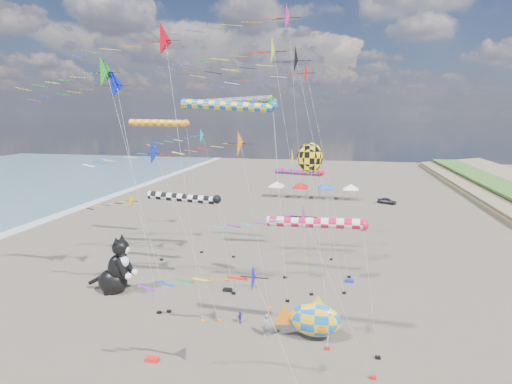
{
  "coord_description": "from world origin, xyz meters",
  "views": [
    {
      "loc": [
        6.5,
        -20.45,
        16.98
      ],
      "look_at": [
        -0.3,
        12.0,
        10.5
      ],
      "focal_mm": 28.0,
      "sensor_mm": 36.0,
      "label": 1
    }
  ],
  "objects_px": {
    "fish_inflatable": "(314,320)",
    "child_blue": "(240,317)",
    "person_adult": "(267,325)",
    "child_green": "(285,312)",
    "cat_inflatable": "(115,264)",
    "parked_car": "(387,201)"
  },
  "relations": [
    {
      "from": "cat_inflatable",
      "to": "child_blue",
      "type": "relative_size",
      "value": 5.49
    },
    {
      "from": "child_blue",
      "to": "fish_inflatable",
      "type": "bearing_deg",
      "value": -74.07
    },
    {
      "from": "person_adult",
      "to": "parked_car",
      "type": "bearing_deg",
      "value": 43.86
    },
    {
      "from": "fish_inflatable",
      "to": "person_adult",
      "type": "distance_m",
      "value": 3.7
    },
    {
      "from": "cat_inflatable",
      "to": "child_green",
      "type": "distance_m",
      "value": 16.89
    },
    {
      "from": "fish_inflatable",
      "to": "parked_car",
      "type": "distance_m",
      "value": 51.58
    },
    {
      "from": "fish_inflatable",
      "to": "parked_car",
      "type": "relative_size",
      "value": 1.52
    },
    {
      "from": "fish_inflatable",
      "to": "person_adult",
      "type": "bearing_deg",
      "value": -177.96
    },
    {
      "from": "cat_inflatable",
      "to": "parked_car",
      "type": "relative_size",
      "value": 1.65
    },
    {
      "from": "child_green",
      "to": "child_blue",
      "type": "xyz_separation_m",
      "value": [
        -3.53,
        -1.59,
        -0.03
      ]
    },
    {
      "from": "fish_inflatable",
      "to": "child_blue",
      "type": "xyz_separation_m",
      "value": [
        -6.15,
        1.37,
        -1.21
      ]
    },
    {
      "from": "person_adult",
      "to": "child_green",
      "type": "distance_m",
      "value": 3.26
    },
    {
      "from": "fish_inflatable",
      "to": "person_adult",
      "type": "height_order",
      "value": "fish_inflatable"
    },
    {
      "from": "child_blue",
      "to": "child_green",
      "type": "bearing_deg",
      "value": -37.31
    },
    {
      "from": "child_blue",
      "to": "parked_car",
      "type": "xyz_separation_m",
      "value": [
        16.81,
        49.08,
        0.07
      ]
    },
    {
      "from": "fish_inflatable",
      "to": "child_blue",
      "type": "height_order",
      "value": "fish_inflatable"
    },
    {
      "from": "cat_inflatable",
      "to": "fish_inflatable",
      "type": "bearing_deg",
      "value": -11.5
    },
    {
      "from": "person_adult",
      "to": "child_green",
      "type": "xyz_separation_m",
      "value": [
        1.0,
        3.09,
        -0.36
      ]
    },
    {
      "from": "fish_inflatable",
      "to": "parked_car",
      "type": "height_order",
      "value": "fish_inflatable"
    },
    {
      "from": "person_adult",
      "to": "child_blue",
      "type": "bearing_deg",
      "value": 119.04
    },
    {
      "from": "fish_inflatable",
      "to": "person_adult",
      "type": "xyz_separation_m",
      "value": [
        -3.61,
        -0.13,
        -0.82
      ]
    },
    {
      "from": "fish_inflatable",
      "to": "child_blue",
      "type": "bearing_deg",
      "value": 167.43
    }
  ]
}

